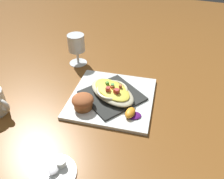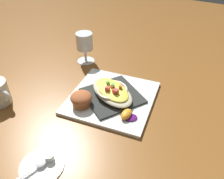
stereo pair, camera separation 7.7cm
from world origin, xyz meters
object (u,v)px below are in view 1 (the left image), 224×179
at_px(stemmed_glass, 76,45).
at_px(spoon, 51,173).
at_px(gratin_dish, 112,91).
at_px(creamer_saucer, 54,173).
at_px(square_plate, 112,98).
at_px(creamer_cup_0, 61,163).
at_px(orange_garnish, 131,113).
at_px(muffin, 83,101).

relative_size(stemmed_glass, spoon, 1.52).
xyz_separation_m(gratin_dish, creamer_saucer, (0.32, -0.03, -0.03)).
bearing_deg(creamer_saucer, square_plate, 174.29).
distance_m(stemmed_glass, creamer_cup_0, 0.52).
height_order(orange_garnish, spoon, orange_garnish).
bearing_deg(stemmed_glass, spoon, 20.62).
xyz_separation_m(square_plate, spoon, (0.33, -0.03, 0.01)).
relative_size(square_plate, stemmed_glass, 2.17).
height_order(gratin_dish, spoon, gratin_dish).
bearing_deg(muffin, gratin_dish, 141.95).
bearing_deg(muffin, creamer_cup_0, 11.52).
relative_size(stemmed_glass, creamer_saucer, 1.14).
bearing_deg(creamer_saucer, creamer_cup_0, 161.82).
distance_m(spoon, creamer_cup_0, 0.03).
distance_m(stemmed_glass, spoon, 0.54).
distance_m(creamer_saucer, spoon, 0.01).
bearing_deg(creamer_cup_0, muffin, -168.48).
height_order(square_plate, orange_garnish, orange_garnish).
bearing_deg(orange_garnish, creamer_cup_0, -26.22).
bearing_deg(square_plate, creamer_cup_0, -4.65).
bearing_deg(gratin_dish, muffin, -38.05).
bearing_deg(orange_garnish, muffin, -83.10).
bearing_deg(stemmed_glass, muffin, 30.86).
bearing_deg(gratin_dish, stemmed_glass, -128.08).
distance_m(gratin_dish, creamer_cup_0, 0.30).
xyz_separation_m(spoon, creamer_cup_0, (-0.03, 0.01, 0.00)).
bearing_deg(stemmed_glass, orange_garnish, 52.22).
xyz_separation_m(gratin_dish, orange_garnish, (0.07, 0.09, -0.01)).
bearing_deg(spoon, gratin_dish, 174.04).
bearing_deg(muffin, spoon, 7.82).
bearing_deg(creamer_cup_0, square_plate, 175.35).
height_order(square_plate, gratin_dish, gratin_dish).
xyz_separation_m(square_plate, creamer_cup_0, (0.30, -0.02, 0.01)).
distance_m(square_plate, spoon, 0.33).
height_order(orange_garnish, stemmed_glass, stemmed_glass).
bearing_deg(muffin, orange_garnish, 96.90).
height_order(creamer_saucer, spoon, spoon).
relative_size(stemmed_glass, creamer_cup_0, 5.39).
bearing_deg(square_plate, orange_garnish, 52.96).
height_order(orange_garnish, creamer_saucer, orange_garnish).
xyz_separation_m(square_plate, creamer_saucer, (0.32, -0.03, -0.00)).
bearing_deg(orange_garnish, stemmed_glass, -127.78).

